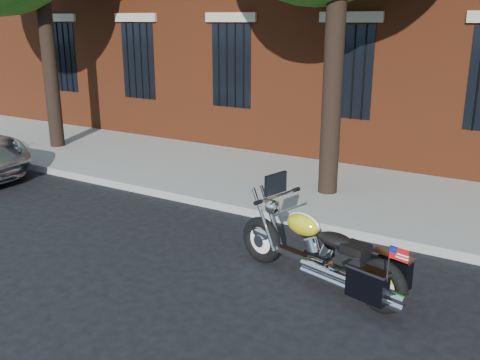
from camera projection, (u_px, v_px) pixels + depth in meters
The scene contains 4 objects.
ground at pixel (223, 246), 8.11m from camera, with size 120.00×120.00×0.00m, color black.
curb at pixel (266, 214), 9.22m from camera, with size 40.00×0.16×0.15m, color gray.
sidewalk at pixel (311, 186), 10.76m from camera, with size 40.00×3.60×0.15m, color gray.
motorcycle at pixel (325, 256), 6.70m from camera, with size 2.55×1.19×1.35m.
Camera 1 is at (4.09, -6.26, 3.30)m, focal length 40.00 mm.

